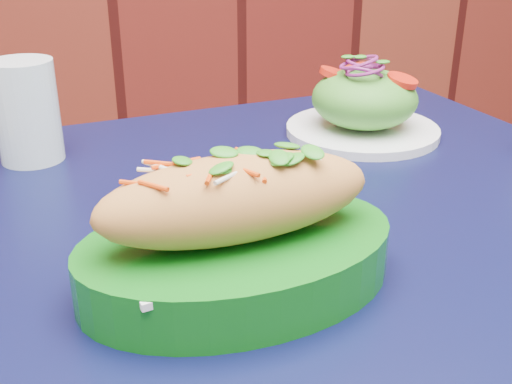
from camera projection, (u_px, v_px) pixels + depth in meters
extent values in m
cube|color=black|center=(317.00, 228.00, 0.67)|extent=(0.90, 0.90, 0.03)
cylinder|color=black|center=(381.00, 298.00, 1.21)|extent=(0.04, 0.04, 0.72)
cube|color=white|center=(237.00, 240.00, 0.52)|extent=(0.22, 0.15, 0.01)
ellipsoid|color=#E59048|center=(237.00, 198.00, 0.51)|extent=(0.24, 0.11, 0.07)
cylinder|color=white|center=(362.00, 130.00, 0.89)|extent=(0.21, 0.21, 0.01)
ellipsoid|color=#4C992D|center=(364.00, 99.00, 0.87)|extent=(0.14, 0.14, 0.08)
cylinder|color=red|center=(402.00, 77.00, 0.84)|extent=(0.04, 0.04, 0.01)
cylinder|color=red|center=(335.00, 70.00, 0.87)|extent=(0.04, 0.04, 0.01)
cylinder|color=red|center=(353.00, 66.00, 0.89)|extent=(0.04, 0.04, 0.01)
torus|color=#801B67|center=(367.00, 66.00, 0.85)|extent=(0.05, 0.05, 0.00)
torus|color=#801B67|center=(367.00, 63.00, 0.85)|extent=(0.05, 0.05, 0.00)
torus|color=#801B67|center=(367.00, 60.00, 0.85)|extent=(0.05, 0.05, 0.00)
torus|color=#801B67|center=(367.00, 57.00, 0.84)|extent=(0.05, 0.05, 0.00)
cylinder|color=silver|center=(27.00, 111.00, 0.78)|extent=(0.08, 0.08, 0.12)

